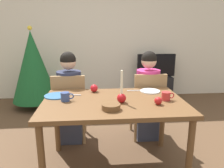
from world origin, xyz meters
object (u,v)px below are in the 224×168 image
object	(u,v)px
dining_table	(114,109)
plate_left	(57,96)
chair_right	(148,102)
candle_centerpiece	(122,96)
plate_right	(150,91)
bowl_walnuts	(111,107)
chair_left	(70,104)
tv_stand	(155,87)
christmas_tree	(33,66)
apple_near_candle	(94,88)
tv	(156,65)
apple_by_left_plate	(158,101)
mug_right	(166,96)
person_left_child	(70,99)
person_right_child	(147,97)
mug_left	(65,97)

from	to	relation	value
dining_table	plate_left	size ratio (longest dim) A/B	5.45
chair_right	candle_centerpiece	bearing A→B (deg)	-123.04
chair_right	plate_right	size ratio (longest dim) A/B	4.09
candle_centerpiece	bowl_walnuts	size ratio (longest dim) A/B	1.90
chair_left	tv_stand	xyz separation A→B (m)	(1.59, 1.69, -0.27)
chair_left	christmas_tree	bearing A→B (deg)	119.84
candle_centerpiece	apple_near_candle	world-z (taller)	candle_centerpiece
tv	apple_by_left_plate	xyz separation A→B (m)	(-0.69, -2.45, 0.08)
dining_table	mug_right	distance (m)	0.54
chair_right	chair_left	bearing A→B (deg)	180.00
person_left_child	dining_table	bearing A→B (deg)	-51.96
person_left_child	apple_by_left_plate	world-z (taller)	person_left_child
person_left_child	plate_right	bearing A→B (deg)	-20.62
person_left_child	mug_right	xyz separation A→B (m)	(1.02, -0.67, 0.22)
person_right_child	apple_by_left_plate	xyz separation A→B (m)	(-0.10, -0.79, 0.22)
chair_right	apple_near_candle	size ratio (longest dim) A/B	10.62
plate_left	bowl_walnuts	size ratio (longest dim) A/B	1.54
person_left_child	apple_by_left_plate	distance (m)	1.22
candle_centerpiece	mug_right	bearing A→B (deg)	4.24
person_left_child	mug_left	size ratio (longest dim) A/B	9.14
tv	plate_left	xyz separation A→B (m)	(-1.68, -2.10, 0.05)
candle_centerpiece	mug_left	bearing A→B (deg)	170.08
bowl_walnuts	person_right_child	bearing A→B (deg)	57.87
dining_table	mug_left	xyz separation A→B (m)	(-0.47, 0.03, 0.13)
christmas_tree	apple_near_candle	distance (m)	1.97
tv	mug_right	xyz separation A→B (m)	(-0.57, -2.33, 0.08)
chair_left	mug_left	bearing A→B (deg)	-87.17
tv	dining_table	bearing A→B (deg)	-115.38
apple_near_candle	chair_left	bearing A→B (deg)	138.12
tv	christmas_tree	xyz separation A→B (m)	(-2.38, -0.33, 0.07)
tv	chair_right	bearing A→B (deg)	-109.14
chair_left	plate_right	size ratio (longest dim) A/B	4.09
person_right_child	candle_centerpiece	distance (m)	0.86
christmas_tree	mug_right	bearing A→B (deg)	-47.95
mug_right	chair_right	bearing A→B (deg)	91.48
tv_stand	mug_right	bearing A→B (deg)	-103.79
dining_table	tv	world-z (taller)	tv
christmas_tree	mug_right	xyz separation A→B (m)	(1.81, -2.00, 0.02)
person_right_child	mug_right	size ratio (longest dim) A/B	9.07
person_left_child	person_right_child	world-z (taller)	same
christmas_tree	plate_left	size ratio (longest dim) A/B	5.81
person_right_child	christmas_tree	world-z (taller)	christmas_tree
candle_centerpiece	mug_left	world-z (taller)	candle_centerpiece
chair_right	candle_centerpiece	xyz separation A→B (m)	(-0.43, -0.67, 0.30)
plate_right	candle_centerpiece	bearing A→B (deg)	-136.95
mug_right	bowl_walnuts	distance (m)	0.60
person_right_child	tv	size ratio (longest dim) A/B	1.48
dining_table	apple_near_candle	distance (m)	0.40
tv_stand	mug_right	xyz separation A→B (m)	(-0.57, -2.33, 0.55)
chair_right	bowl_walnuts	distance (m)	1.04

